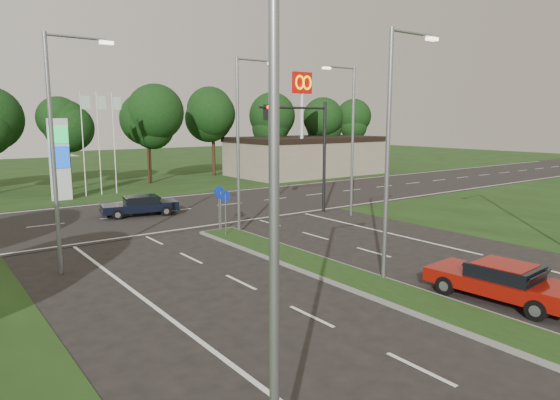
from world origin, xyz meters
TOP-DOWN VIEW (x-y plane):
  - ground at (0.00, 0.00)m, footprint 160.00×160.00m
  - verge_far at (0.00, 55.00)m, footprint 160.00×50.00m
  - cross_road at (0.00, 24.00)m, footprint 160.00×12.00m
  - median_kerb at (0.00, 4.00)m, footprint 2.00×26.00m
  - commercial_building at (22.00, 36.00)m, footprint 16.00×9.00m
  - streetlight_median_near at (1.00, 6.00)m, footprint 2.53×0.22m
  - streetlight_median_far at (1.00, 16.00)m, footprint 2.53×0.22m
  - streetlight_left_near at (-8.30, 0.00)m, footprint 2.53×0.22m
  - streetlight_left_far at (-8.30, 14.00)m, footprint 2.53×0.22m
  - streetlight_right_far at (8.80, 16.00)m, footprint 2.53×0.22m
  - traffic_signal at (7.19, 18.00)m, footprint 5.10×0.42m
  - median_signs at (0.00, 16.40)m, footprint 1.16×1.76m
  - gas_pylon at (-3.79, 33.05)m, footprint 5.80×1.26m
  - mcdonalds_sign at (18.00, 31.97)m, footprint 2.20×0.47m
  - treeline_far at (0.10, 39.93)m, footprint 6.00×6.00m
  - red_sedan at (2.37, 2.34)m, footprint 2.27×4.76m
  - navy_sedan at (-1.60, 23.69)m, footprint 4.77×2.70m

SIDE VIEW (x-z plane):
  - ground at x=0.00m, z-range 0.00..0.00m
  - verge_far at x=0.00m, z-range -0.01..0.01m
  - cross_road at x=0.00m, z-range -0.01..0.01m
  - median_kerb at x=0.00m, z-range 0.00..0.12m
  - navy_sedan at x=-1.60m, z-range 0.05..1.28m
  - red_sedan at x=2.37m, z-range 0.05..1.32m
  - median_signs at x=0.00m, z-range 0.52..2.90m
  - commercial_building at x=22.00m, z-range 0.00..4.00m
  - gas_pylon at x=-3.79m, z-range -0.80..7.20m
  - traffic_signal at x=7.19m, z-range 1.15..8.15m
  - streetlight_median_near at x=1.00m, z-range 0.58..9.58m
  - streetlight_median_far at x=1.00m, z-range 0.58..9.58m
  - streetlight_left_near at x=-8.30m, z-range 0.58..9.58m
  - streetlight_left_far at x=-8.30m, z-range 0.58..9.58m
  - streetlight_right_far at x=8.80m, z-range 0.58..9.58m
  - treeline_far at x=0.10m, z-range 1.88..11.78m
  - mcdonalds_sign at x=18.00m, z-range 2.79..13.19m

